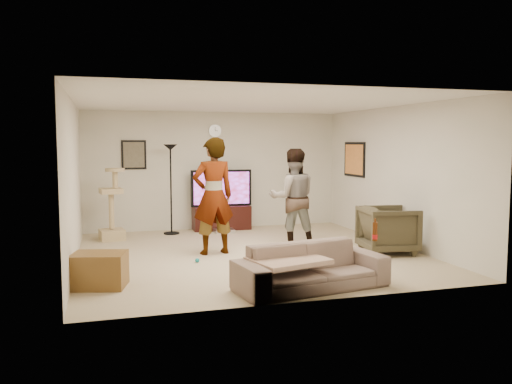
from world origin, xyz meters
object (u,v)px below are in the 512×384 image
object	(u,v)px
floor_lamp	(171,190)
side_table	(99,270)
sofa	(311,267)
tv_stand	(221,218)
beer_bottle	(375,231)
cat_tree	(111,204)
person_left	(213,196)
tv	(221,188)
person_right	(293,198)
armchair	(388,230)

from	to	relation	value
floor_lamp	side_table	xyz separation A→B (m)	(-1.39, -3.70, -0.68)
sofa	side_table	xyz separation A→B (m)	(-2.58, 0.83, -0.06)
tv_stand	beer_bottle	size ratio (longest dim) A/B	4.84
cat_tree	beer_bottle	xyz separation A→B (m)	(3.26, -4.18, 0.00)
person_left	floor_lamp	bearing A→B (deg)	-86.79
tv	beer_bottle	size ratio (longest dim) A/B	5.20
person_right	sofa	xyz separation A→B (m)	(-0.72, -2.62, -0.59)
person_left	side_table	distance (m)	2.52
tv_stand	sofa	world-z (taller)	sofa
tv_stand	floor_lamp	bearing A→B (deg)	-167.72
floor_lamp	cat_tree	distance (m)	1.24
person_right	tv_stand	bearing A→B (deg)	-59.60
tv	person_right	xyz separation A→B (m)	(0.82, -2.15, -0.02)
cat_tree	armchair	distance (m)	5.11
floor_lamp	tv	bearing A→B (deg)	12.28
beer_bottle	tv_stand	bearing A→B (deg)	101.71
tv_stand	armchair	xyz separation A→B (m)	(2.16, -3.12, 0.14)
person_right	beer_bottle	distance (m)	2.63
tv	sofa	xyz separation A→B (m)	(0.09, -4.77, -0.61)
person_left	beer_bottle	size ratio (longest dim) A/B	7.75
floor_lamp	armchair	size ratio (longest dim) A/B	2.09
person_left	sofa	distance (m)	2.62
tv_stand	person_left	world-z (taller)	person_left
person_right	sofa	world-z (taller)	person_right
floor_lamp	armchair	distance (m)	4.38
cat_tree	beer_bottle	bearing A→B (deg)	-52.10
cat_tree	sofa	world-z (taller)	cat_tree
floor_lamp	side_table	bearing A→B (deg)	-110.61
floor_lamp	sofa	xyz separation A→B (m)	(1.19, -4.53, -0.62)
tv_stand	side_table	world-z (taller)	tv_stand
tv	armchair	xyz separation A→B (m)	(2.16, -3.12, -0.50)
tv_stand	person_right	size ratio (longest dim) A/B	0.69
person_left	sofa	xyz separation A→B (m)	(0.76, -2.41, -0.68)
cat_tree	person_right	size ratio (longest dim) A/B	0.79
person_left	side_table	size ratio (longest dim) A/B	2.91
tv	person_left	world-z (taller)	person_left
floor_lamp	sofa	bearing A→B (deg)	-75.30
cat_tree	floor_lamp	bearing A→B (deg)	16.40
floor_lamp	cat_tree	world-z (taller)	floor_lamp
tv_stand	person_left	bearing A→B (deg)	-105.68
tv_stand	person_left	xyz separation A→B (m)	(-0.66, -2.36, 0.72)
beer_bottle	tv	bearing A→B (deg)	101.71
person_right	side_table	distance (m)	3.81
cat_tree	beer_bottle	distance (m)	5.30
tv_stand	floor_lamp	world-z (taller)	floor_lamp
person_right	floor_lamp	bearing A→B (deg)	-35.43
tv_stand	tv	xyz separation A→B (m)	(0.00, 0.00, 0.64)
beer_bottle	side_table	size ratio (longest dim) A/B	0.38
tv	armchair	distance (m)	3.83
person_left	armchair	xyz separation A→B (m)	(2.82, -0.76, -0.57)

